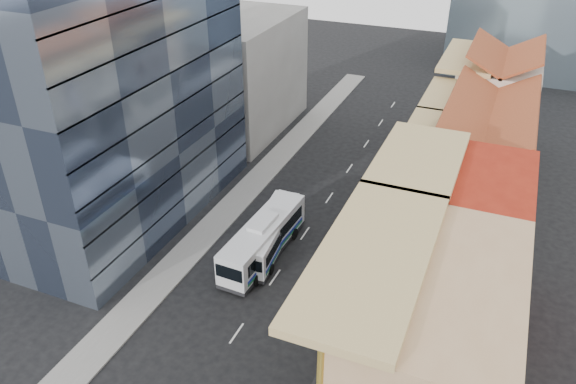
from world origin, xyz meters
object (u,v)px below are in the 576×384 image
at_px(bus_left_near, 263,238).
at_px(bus_left_far, 270,233).
at_px(shophouse_tan, 431,360).
at_px(office_tower, 111,64).
at_px(bus_right, 361,237).

relative_size(bus_left_near, bus_left_far, 1.12).
relative_size(shophouse_tan, office_tower, 0.47).
relative_size(bus_left_near, bus_right, 1.22).
bearing_deg(shophouse_tan, bus_right, 117.48).
relative_size(office_tower, bus_left_near, 2.56).
xyz_separation_m(office_tower, bus_left_near, (14.88, -1.60, -13.12)).
bearing_deg(bus_right, bus_left_far, -153.61).
bearing_deg(bus_left_far, office_tower, 172.85).
bearing_deg(bus_left_far, shophouse_tan, -45.96).
distance_m(office_tower, bus_left_far, 20.07).
height_order(shophouse_tan, bus_left_far, shophouse_tan).
distance_m(office_tower, bus_right, 26.32).
relative_size(shophouse_tan, bus_left_near, 1.19).
bearing_deg(office_tower, bus_left_far, -1.55).
xyz_separation_m(bus_left_far, bus_right, (7.50, 2.75, -0.13)).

